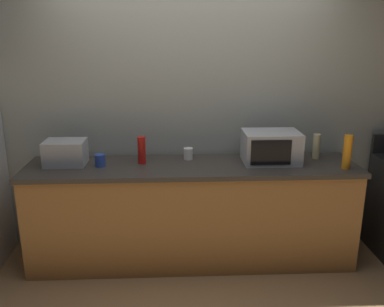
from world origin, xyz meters
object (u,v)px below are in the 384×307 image
(bottle_hot_sauce, at_px, (142,150))
(bottle_hand_soap, at_px, (316,146))
(bottle_dish_soap, at_px, (347,152))
(toaster_oven, at_px, (66,153))
(mug_white, at_px, (188,154))
(mug_blue, at_px, (100,160))
(microwave, at_px, (271,147))

(bottle_hot_sauce, relative_size, bottle_hand_soap, 1.06)
(bottle_dish_soap, bearing_deg, toaster_oven, 174.64)
(mug_white, bearing_deg, bottle_hand_soap, -1.46)
(mug_blue, bearing_deg, bottle_hand_soap, 4.09)
(mug_white, bearing_deg, mug_blue, -167.65)
(bottle_dish_soap, xyz_separation_m, mug_blue, (-2.05, 0.16, -0.09))
(bottle_hot_sauce, bearing_deg, mug_blue, -169.91)
(microwave, relative_size, bottle_dish_soap, 1.67)
(bottle_hand_soap, bearing_deg, toaster_oven, -178.03)
(toaster_oven, bearing_deg, bottle_hot_sauce, 0.16)
(mug_white, bearing_deg, microwave, -9.28)
(bottle_dish_soap, distance_m, mug_white, 1.34)
(bottle_hot_sauce, distance_m, bottle_hand_soap, 1.55)
(bottle_dish_soap, relative_size, bottle_hand_soap, 1.29)
(microwave, distance_m, mug_white, 0.73)
(microwave, height_order, bottle_hot_sauce, microwave)
(mug_blue, bearing_deg, bottle_hot_sauce, 10.09)
(bottle_hand_soap, height_order, mug_blue, bottle_hand_soap)
(bottle_dish_soap, xyz_separation_m, mug_white, (-1.30, 0.32, -0.09))
(bottle_hot_sauce, xyz_separation_m, bottle_dish_soap, (1.70, -0.22, 0.03))
(microwave, height_order, mug_blue, microwave)
(bottle_hand_soap, xyz_separation_m, mug_white, (-1.14, 0.03, -0.06))
(bottle_hand_soap, height_order, mug_white, bottle_hand_soap)
(mug_white, xyz_separation_m, mug_blue, (-0.75, -0.16, 0.00))
(mug_white, bearing_deg, bottle_hot_sauce, -165.73)
(microwave, height_order, bottle_hand_soap, microwave)
(bottle_hand_soap, bearing_deg, bottle_dish_soap, -62.28)
(mug_white, bearing_deg, bottle_dish_soap, -14.03)
(bottle_dish_soap, relative_size, mug_blue, 2.79)
(bottle_dish_soap, bearing_deg, bottle_hand_soap, 117.72)
(microwave, bearing_deg, bottle_hand_soap, 11.48)
(microwave, xyz_separation_m, bottle_dish_soap, (0.59, -0.21, 0.01))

